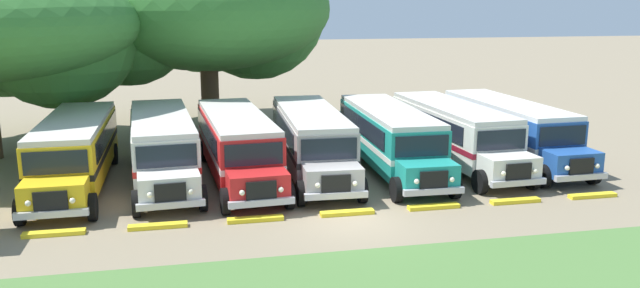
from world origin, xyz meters
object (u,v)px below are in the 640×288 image
object	(u,v)px
parked_bus_slot_3	(311,138)
broad_shade_tree	(206,8)
parked_bus_slot_5	(454,131)
parked_bus_slot_1	(162,144)
parked_bus_slot_2	(237,143)
parked_bus_slot_4	(390,136)
parked_bus_slot_6	(509,127)
parked_bus_slot_0	(75,149)

from	to	relation	value
parked_bus_slot_3	broad_shade_tree	bearing A→B (deg)	-158.85
parked_bus_slot_3	parked_bus_slot_5	xyz separation A→B (m)	(6.99, 0.14, 0.00)
parked_bus_slot_1	parked_bus_slot_2	world-z (taller)	same
broad_shade_tree	parked_bus_slot_4	bearing A→B (deg)	-57.34
parked_bus_slot_1	parked_bus_slot_6	world-z (taller)	same
parked_bus_slot_2	parked_bus_slot_5	bearing A→B (deg)	88.60
parked_bus_slot_3	parked_bus_slot_4	bearing A→B (deg)	88.02
parked_bus_slot_0	broad_shade_tree	size ratio (longest dim) A/B	0.69
parked_bus_slot_4	parked_bus_slot_6	world-z (taller)	same
parked_bus_slot_3	broad_shade_tree	size ratio (longest dim) A/B	0.69
broad_shade_tree	parked_bus_slot_3	bearing A→B (deg)	-70.91
parked_bus_slot_0	parked_bus_slot_2	size ratio (longest dim) A/B	0.99
parked_bus_slot_5	parked_bus_slot_6	world-z (taller)	same
parked_bus_slot_3	parked_bus_slot_1	bearing A→B (deg)	-89.04
parked_bus_slot_2	parked_bus_slot_6	size ratio (longest dim) A/B	1.00
parked_bus_slot_0	parked_bus_slot_5	world-z (taller)	same
parked_bus_slot_1	parked_bus_slot_5	distance (m)	13.59
parked_bus_slot_4	broad_shade_tree	xyz separation A→B (m)	(-7.74, 12.08, 5.72)
parked_bus_slot_5	parked_bus_slot_6	size ratio (longest dim) A/B	1.00
parked_bus_slot_1	parked_bus_slot_2	xyz separation A→B (m)	(3.22, -0.41, 0.00)
parked_bus_slot_2	parked_bus_slot_5	distance (m)	10.39
parked_bus_slot_2	parked_bus_slot_3	distance (m)	3.39
broad_shade_tree	parked_bus_slot_2	bearing A→B (deg)	-86.66
parked_bus_slot_4	broad_shade_tree	world-z (taller)	broad_shade_tree
parked_bus_slot_2	parked_bus_slot_3	bearing A→B (deg)	91.03
parked_bus_slot_2	parked_bus_slot_6	world-z (taller)	same
parked_bus_slot_4	parked_bus_slot_5	distance (m)	3.37
parked_bus_slot_0	parked_bus_slot_6	bearing A→B (deg)	90.44
parked_bus_slot_3	parked_bus_slot_4	world-z (taller)	same
parked_bus_slot_3	parked_bus_slot_6	xyz separation A→B (m)	(10.01, 0.36, 0.00)
parked_bus_slot_2	parked_bus_slot_6	bearing A→B (deg)	89.01
parked_bus_slot_2	parked_bus_slot_0	bearing A→B (deg)	-95.88
parked_bus_slot_4	parked_bus_slot_2	bearing A→B (deg)	-88.58
parked_bus_slot_4	parked_bus_slot_3	bearing A→B (deg)	-92.82
parked_bus_slot_1	broad_shade_tree	distance (m)	13.25
parked_bus_slot_0	parked_bus_slot_5	size ratio (longest dim) A/B	1.00
parked_bus_slot_5	broad_shade_tree	distance (m)	17.08
parked_bus_slot_1	parked_bus_slot_3	bearing A→B (deg)	84.68
parked_bus_slot_0	parked_bus_slot_1	xyz separation A→B (m)	(3.57, 0.15, 0.00)
parked_bus_slot_1	parked_bus_slot_2	distance (m)	3.24
parked_bus_slot_5	parked_bus_slot_0	bearing A→B (deg)	-92.04
parked_bus_slot_0	parked_bus_slot_2	distance (m)	6.80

